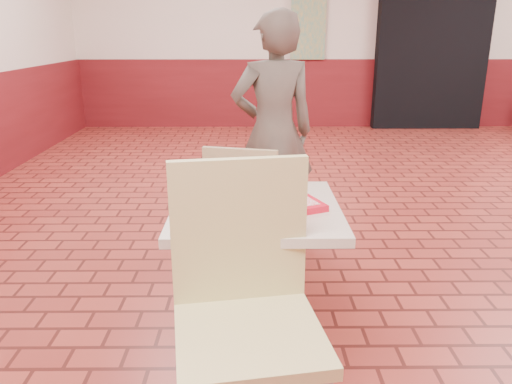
{
  "coord_description": "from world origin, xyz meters",
  "views": [
    {
      "loc": [
        -1.42,
        -2.62,
        1.41
      ],
      "look_at": [
        -1.4,
        -0.69,
        0.78
      ],
      "focal_mm": 35.0,
      "sensor_mm": 36.0,
      "label": 1
    }
  ],
  "objects_px": {
    "long_john_donut": "(282,199)",
    "paper_cup": "(284,183)",
    "serving_tray": "(256,203)",
    "main_table": "(256,258)",
    "chair_main_back": "(245,211)",
    "ring_donut": "(232,192)",
    "chair_main_front": "(245,299)",
    "customer": "(273,133)"
  },
  "relations": [
    {
      "from": "long_john_donut",
      "to": "paper_cup",
      "type": "distance_m",
      "value": 0.15
    },
    {
      "from": "serving_tray",
      "to": "paper_cup",
      "type": "relative_size",
      "value": 5.71
    },
    {
      "from": "ring_donut",
      "to": "chair_main_front",
      "type": "bearing_deg",
      "value": -83.34
    },
    {
      "from": "ring_donut",
      "to": "long_john_donut",
      "type": "xyz_separation_m",
      "value": [
        0.2,
        -0.1,
        0.0
      ]
    },
    {
      "from": "ring_donut",
      "to": "serving_tray",
      "type": "bearing_deg",
      "value": -20.77
    },
    {
      "from": "serving_tray",
      "to": "ring_donut",
      "type": "distance_m",
      "value": 0.11
    },
    {
      "from": "serving_tray",
      "to": "ring_donut",
      "type": "height_order",
      "value": "ring_donut"
    },
    {
      "from": "chair_main_back",
      "to": "ring_donut",
      "type": "distance_m",
      "value": 0.65
    },
    {
      "from": "chair_main_front",
      "to": "long_john_donut",
      "type": "xyz_separation_m",
      "value": [
        0.14,
        0.41,
        0.21
      ]
    },
    {
      "from": "chair_main_back",
      "to": "customer",
      "type": "bearing_deg",
      "value": -91.04
    },
    {
      "from": "chair_main_front",
      "to": "long_john_donut",
      "type": "height_order",
      "value": "chair_main_front"
    },
    {
      "from": "chair_main_front",
      "to": "chair_main_back",
      "type": "height_order",
      "value": "chair_main_front"
    },
    {
      "from": "main_table",
      "to": "customer",
      "type": "height_order",
      "value": "customer"
    },
    {
      "from": "main_table",
      "to": "paper_cup",
      "type": "bearing_deg",
      "value": 36.17
    },
    {
      "from": "serving_tray",
      "to": "long_john_donut",
      "type": "bearing_deg",
      "value": -29.75
    },
    {
      "from": "customer",
      "to": "serving_tray",
      "type": "relative_size",
      "value": 3.26
    },
    {
      "from": "long_john_donut",
      "to": "customer",
      "type": "bearing_deg",
      "value": 89.05
    },
    {
      "from": "chair_main_front",
      "to": "serving_tray",
      "type": "height_order",
      "value": "chair_main_front"
    },
    {
      "from": "chair_main_back",
      "to": "paper_cup",
      "type": "relative_size",
      "value": 10.2
    },
    {
      "from": "chair_main_back",
      "to": "long_john_donut",
      "type": "xyz_separation_m",
      "value": [
        0.15,
        -0.68,
        0.3
      ]
    },
    {
      "from": "main_table",
      "to": "chair_main_back",
      "type": "distance_m",
      "value": 0.62
    },
    {
      "from": "main_table",
      "to": "paper_cup",
      "type": "height_order",
      "value": "paper_cup"
    },
    {
      "from": "chair_main_front",
      "to": "chair_main_back",
      "type": "bearing_deg",
      "value": 81.25
    },
    {
      "from": "serving_tray",
      "to": "long_john_donut",
      "type": "distance_m",
      "value": 0.12
    },
    {
      "from": "main_table",
      "to": "ring_donut",
      "type": "xyz_separation_m",
      "value": [
        -0.1,
        0.04,
        0.28
      ]
    },
    {
      "from": "main_table",
      "to": "chair_main_back",
      "type": "xyz_separation_m",
      "value": [
        -0.05,
        0.62,
        -0.01
      ]
    },
    {
      "from": "main_table",
      "to": "serving_tray",
      "type": "relative_size",
      "value": 1.53
    },
    {
      "from": "serving_tray",
      "to": "paper_cup",
      "type": "distance_m",
      "value": 0.16
    },
    {
      "from": "main_table",
      "to": "chair_main_back",
      "type": "relative_size",
      "value": 0.85
    },
    {
      "from": "main_table",
      "to": "chair_main_back",
      "type": "height_order",
      "value": "chair_main_back"
    },
    {
      "from": "serving_tray",
      "to": "chair_main_back",
      "type": "bearing_deg",
      "value": 94.85
    },
    {
      "from": "serving_tray",
      "to": "long_john_donut",
      "type": "relative_size",
      "value": 2.99
    },
    {
      "from": "long_john_donut",
      "to": "paper_cup",
      "type": "xyz_separation_m",
      "value": [
        0.02,
        0.15,
        0.02
      ]
    },
    {
      "from": "chair_main_back",
      "to": "customer",
      "type": "distance_m",
      "value": 0.76
    },
    {
      "from": "main_table",
      "to": "chair_main_front",
      "type": "height_order",
      "value": "chair_main_front"
    },
    {
      "from": "main_table",
      "to": "paper_cup",
      "type": "relative_size",
      "value": 8.72
    },
    {
      "from": "customer",
      "to": "serving_tray",
      "type": "bearing_deg",
      "value": 70.56
    },
    {
      "from": "ring_donut",
      "to": "long_john_donut",
      "type": "height_order",
      "value": "long_john_donut"
    },
    {
      "from": "chair_main_back",
      "to": "ring_donut",
      "type": "height_order",
      "value": "chair_main_back"
    },
    {
      "from": "chair_main_front",
      "to": "paper_cup",
      "type": "distance_m",
      "value": 0.62
    },
    {
      "from": "paper_cup",
      "to": "chair_main_front",
      "type": "bearing_deg",
      "value": -105.93
    },
    {
      "from": "main_table",
      "to": "chair_main_back",
      "type": "bearing_deg",
      "value": 94.85
    }
  ]
}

